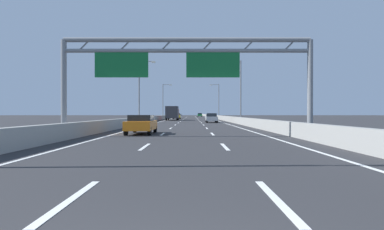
# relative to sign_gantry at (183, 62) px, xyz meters

# --- Properties ---
(ground_plane) EXTENTS (260.00, 260.00, 0.00)m
(ground_plane) POSITION_rel_sign_gantry_xyz_m (0.29, 81.29, -4.81)
(ground_plane) COLOR #2D2D30
(lane_dash_left_0) EXTENTS (0.16, 3.00, 0.01)m
(lane_dash_left_0) POSITION_rel_sign_gantry_xyz_m (-1.51, -15.21, -4.80)
(lane_dash_left_0) COLOR white
(lane_dash_left_0) RESTS_ON ground_plane
(lane_dash_left_1) EXTENTS (0.16, 3.00, 0.01)m
(lane_dash_left_1) POSITION_rel_sign_gantry_xyz_m (-1.51, -6.21, -4.80)
(lane_dash_left_1) COLOR white
(lane_dash_left_1) RESTS_ON ground_plane
(lane_dash_left_2) EXTENTS (0.16, 3.00, 0.01)m
(lane_dash_left_2) POSITION_rel_sign_gantry_xyz_m (-1.51, 2.79, -4.80)
(lane_dash_left_2) COLOR white
(lane_dash_left_2) RESTS_ON ground_plane
(lane_dash_left_3) EXTENTS (0.16, 3.00, 0.01)m
(lane_dash_left_3) POSITION_rel_sign_gantry_xyz_m (-1.51, 11.79, -4.80)
(lane_dash_left_3) COLOR white
(lane_dash_left_3) RESTS_ON ground_plane
(lane_dash_left_4) EXTENTS (0.16, 3.00, 0.01)m
(lane_dash_left_4) POSITION_rel_sign_gantry_xyz_m (-1.51, 20.79, -4.80)
(lane_dash_left_4) COLOR white
(lane_dash_left_4) RESTS_ON ground_plane
(lane_dash_left_5) EXTENTS (0.16, 3.00, 0.01)m
(lane_dash_left_5) POSITION_rel_sign_gantry_xyz_m (-1.51, 29.79, -4.80)
(lane_dash_left_5) COLOR white
(lane_dash_left_5) RESTS_ON ground_plane
(lane_dash_left_6) EXTENTS (0.16, 3.00, 0.01)m
(lane_dash_left_6) POSITION_rel_sign_gantry_xyz_m (-1.51, 38.79, -4.80)
(lane_dash_left_6) COLOR white
(lane_dash_left_6) RESTS_ON ground_plane
(lane_dash_left_7) EXTENTS (0.16, 3.00, 0.01)m
(lane_dash_left_7) POSITION_rel_sign_gantry_xyz_m (-1.51, 47.79, -4.80)
(lane_dash_left_7) COLOR white
(lane_dash_left_7) RESTS_ON ground_plane
(lane_dash_left_8) EXTENTS (0.16, 3.00, 0.01)m
(lane_dash_left_8) POSITION_rel_sign_gantry_xyz_m (-1.51, 56.79, -4.80)
(lane_dash_left_8) COLOR white
(lane_dash_left_8) RESTS_ON ground_plane
(lane_dash_left_9) EXTENTS (0.16, 3.00, 0.01)m
(lane_dash_left_9) POSITION_rel_sign_gantry_xyz_m (-1.51, 65.79, -4.80)
(lane_dash_left_9) COLOR white
(lane_dash_left_9) RESTS_ON ground_plane
(lane_dash_left_10) EXTENTS (0.16, 3.00, 0.01)m
(lane_dash_left_10) POSITION_rel_sign_gantry_xyz_m (-1.51, 74.79, -4.80)
(lane_dash_left_10) COLOR white
(lane_dash_left_10) RESTS_ON ground_plane
(lane_dash_left_11) EXTENTS (0.16, 3.00, 0.01)m
(lane_dash_left_11) POSITION_rel_sign_gantry_xyz_m (-1.51, 83.79, -4.80)
(lane_dash_left_11) COLOR white
(lane_dash_left_11) RESTS_ON ground_plane
(lane_dash_left_12) EXTENTS (0.16, 3.00, 0.01)m
(lane_dash_left_12) POSITION_rel_sign_gantry_xyz_m (-1.51, 92.79, -4.80)
(lane_dash_left_12) COLOR white
(lane_dash_left_12) RESTS_ON ground_plane
(lane_dash_left_13) EXTENTS (0.16, 3.00, 0.01)m
(lane_dash_left_13) POSITION_rel_sign_gantry_xyz_m (-1.51, 101.79, -4.80)
(lane_dash_left_13) COLOR white
(lane_dash_left_13) RESTS_ON ground_plane
(lane_dash_left_14) EXTENTS (0.16, 3.00, 0.01)m
(lane_dash_left_14) POSITION_rel_sign_gantry_xyz_m (-1.51, 110.79, -4.80)
(lane_dash_left_14) COLOR white
(lane_dash_left_14) RESTS_ON ground_plane
(lane_dash_left_15) EXTENTS (0.16, 3.00, 0.01)m
(lane_dash_left_15) POSITION_rel_sign_gantry_xyz_m (-1.51, 119.79, -4.80)
(lane_dash_left_15) COLOR white
(lane_dash_left_15) RESTS_ON ground_plane
(lane_dash_left_16) EXTENTS (0.16, 3.00, 0.01)m
(lane_dash_left_16) POSITION_rel_sign_gantry_xyz_m (-1.51, 128.79, -4.80)
(lane_dash_left_16) COLOR white
(lane_dash_left_16) RESTS_ON ground_plane
(lane_dash_left_17) EXTENTS (0.16, 3.00, 0.01)m
(lane_dash_left_17) POSITION_rel_sign_gantry_xyz_m (-1.51, 137.79, -4.80)
(lane_dash_left_17) COLOR white
(lane_dash_left_17) RESTS_ON ground_plane
(lane_dash_right_0) EXTENTS (0.16, 3.00, 0.01)m
(lane_dash_right_0) POSITION_rel_sign_gantry_xyz_m (2.09, -15.21, -4.80)
(lane_dash_right_0) COLOR white
(lane_dash_right_0) RESTS_ON ground_plane
(lane_dash_right_1) EXTENTS (0.16, 3.00, 0.01)m
(lane_dash_right_1) POSITION_rel_sign_gantry_xyz_m (2.09, -6.21, -4.80)
(lane_dash_right_1) COLOR white
(lane_dash_right_1) RESTS_ON ground_plane
(lane_dash_right_2) EXTENTS (0.16, 3.00, 0.01)m
(lane_dash_right_2) POSITION_rel_sign_gantry_xyz_m (2.09, 2.79, -4.80)
(lane_dash_right_2) COLOR white
(lane_dash_right_2) RESTS_ON ground_plane
(lane_dash_right_3) EXTENTS (0.16, 3.00, 0.01)m
(lane_dash_right_3) POSITION_rel_sign_gantry_xyz_m (2.09, 11.79, -4.80)
(lane_dash_right_3) COLOR white
(lane_dash_right_3) RESTS_ON ground_plane
(lane_dash_right_4) EXTENTS (0.16, 3.00, 0.01)m
(lane_dash_right_4) POSITION_rel_sign_gantry_xyz_m (2.09, 20.79, -4.80)
(lane_dash_right_4) COLOR white
(lane_dash_right_4) RESTS_ON ground_plane
(lane_dash_right_5) EXTENTS (0.16, 3.00, 0.01)m
(lane_dash_right_5) POSITION_rel_sign_gantry_xyz_m (2.09, 29.79, -4.80)
(lane_dash_right_5) COLOR white
(lane_dash_right_5) RESTS_ON ground_plane
(lane_dash_right_6) EXTENTS (0.16, 3.00, 0.01)m
(lane_dash_right_6) POSITION_rel_sign_gantry_xyz_m (2.09, 38.79, -4.80)
(lane_dash_right_6) COLOR white
(lane_dash_right_6) RESTS_ON ground_plane
(lane_dash_right_7) EXTENTS (0.16, 3.00, 0.01)m
(lane_dash_right_7) POSITION_rel_sign_gantry_xyz_m (2.09, 47.79, -4.80)
(lane_dash_right_7) COLOR white
(lane_dash_right_7) RESTS_ON ground_plane
(lane_dash_right_8) EXTENTS (0.16, 3.00, 0.01)m
(lane_dash_right_8) POSITION_rel_sign_gantry_xyz_m (2.09, 56.79, -4.80)
(lane_dash_right_8) COLOR white
(lane_dash_right_8) RESTS_ON ground_plane
(lane_dash_right_9) EXTENTS (0.16, 3.00, 0.01)m
(lane_dash_right_9) POSITION_rel_sign_gantry_xyz_m (2.09, 65.79, -4.80)
(lane_dash_right_9) COLOR white
(lane_dash_right_9) RESTS_ON ground_plane
(lane_dash_right_10) EXTENTS (0.16, 3.00, 0.01)m
(lane_dash_right_10) POSITION_rel_sign_gantry_xyz_m (2.09, 74.79, -4.80)
(lane_dash_right_10) COLOR white
(lane_dash_right_10) RESTS_ON ground_plane
(lane_dash_right_11) EXTENTS (0.16, 3.00, 0.01)m
(lane_dash_right_11) POSITION_rel_sign_gantry_xyz_m (2.09, 83.79, -4.80)
(lane_dash_right_11) COLOR white
(lane_dash_right_11) RESTS_ON ground_plane
(lane_dash_right_12) EXTENTS (0.16, 3.00, 0.01)m
(lane_dash_right_12) POSITION_rel_sign_gantry_xyz_m (2.09, 92.79, -4.80)
(lane_dash_right_12) COLOR white
(lane_dash_right_12) RESTS_ON ground_plane
(lane_dash_right_13) EXTENTS (0.16, 3.00, 0.01)m
(lane_dash_right_13) POSITION_rel_sign_gantry_xyz_m (2.09, 101.79, -4.80)
(lane_dash_right_13) COLOR white
(lane_dash_right_13) RESTS_ON ground_plane
(lane_dash_right_14) EXTENTS (0.16, 3.00, 0.01)m
(lane_dash_right_14) POSITION_rel_sign_gantry_xyz_m (2.09, 110.79, -4.80)
(lane_dash_right_14) COLOR white
(lane_dash_right_14) RESTS_ON ground_plane
(lane_dash_right_15) EXTENTS (0.16, 3.00, 0.01)m
(lane_dash_right_15) POSITION_rel_sign_gantry_xyz_m (2.09, 119.79, -4.80)
(lane_dash_right_15) COLOR white
(lane_dash_right_15) RESTS_ON ground_plane
(lane_dash_right_16) EXTENTS (0.16, 3.00, 0.01)m
(lane_dash_right_16) POSITION_rel_sign_gantry_xyz_m (2.09, 128.79, -4.80)
(lane_dash_right_16) COLOR white
(lane_dash_right_16) RESTS_ON ground_plane
(lane_dash_right_17) EXTENTS (0.16, 3.00, 0.01)m
(lane_dash_right_17) POSITION_rel_sign_gantry_xyz_m (2.09, 137.79, -4.80)
(lane_dash_right_17) COLOR white
(lane_dash_right_17) RESTS_ON ground_plane
(edge_line_left) EXTENTS (0.16, 176.00, 0.01)m
(edge_line_left) POSITION_rel_sign_gantry_xyz_m (-4.96, 69.29, -4.80)
(edge_line_left) COLOR white
(edge_line_left) RESTS_ON ground_plane
(edge_line_right) EXTENTS (0.16, 176.00, 0.01)m
(edge_line_right) POSITION_rel_sign_gantry_xyz_m (5.54, 69.29, -4.80)
(edge_line_right) COLOR white
(edge_line_right) RESTS_ON ground_plane
(barrier_left) EXTENTS (0.45, 220.00, 0.95)m
(barrier_left) POSITION_rel_sign_gantry_xyz_m (-6.61, 91.29, -4.33)
(barrier_left) COLOR #9E9E99
(barrier_left) RESTS_ON ground_plane
(barrier_right) EXTENTS (0.45, 220.00, 0.95)m
(barrier_right) POSITION_rel_sign_gantry_xyz_m (7.19, 91.29, -4.33)
(barrier_right) COLOR #9E9E99
(barrier_right) RESTS_ON ground_plane
(sign_gantry) EXTENTS (16.09, 0.36, 6.36)m
(sign_gantry) POSITION_rel_sign_gantry_xyz_m (0.00, 0.00, 0.00)
(sign_gantry) COLOR gray
(sign_gantry) RESTS_ON ground_plane
(streetlamp_left_mid) EXTENTS (2.58, 0.28, 9.50)m
(streetlamp_left_mid) POSITION_rel_sign_gantry_xyz_m (-7.17, 28.75, 0.59)
(streetlamp_left_mid) COLOR slate
(streetlamp_left_mid) RESTS_ON ground_plane
(streetlamp_right_mid) EXTENTS (2.58, 0.28, 9.50)m
(streetlamp_right_mid) POSITION_rel_sign_gantry_xyz_m (7.76, 28.75, 0.59)
(streetlamp_right_mid) COLOR slate
(streetlamp_right_mid) RESTS_ON ground_plane
(streetlamp_left_far) EXTENTS (2.58, 0.28, 9.50)m
(streetlamp_left_far) POSITION_rel_sign_gantry_xyz_m (-7.17, 69.41, 0.59)
(streetlamp_left_far) COLOR slate
(streetlamp_left_far) RESTS_ON ground_plane
(streetlamp_right_far) EXTENTS (2.58, 0.28, 9.50)m
(streetlamp_right_far) POSITION_rel_sign_gantry_xyz_m (7.76, 69.41, 0.59)
(streetlamp_right_far) COLOR slate
(streetlamp_right_far) RESTS_ON ground_plane
(orange_car) EXTENTS (1.81, 4.60, 1.39)m
(orange_car) POSITION_rel_sign_gantry_xyz_m (-3.06, 2.90, -4.08)
(orange_car) COLOR orange
(orange_car) RESTS_ON ground_plane
(green_car) EXTENTS (1.86, 4.67, 1.50)m
(green_car) POSITION_rel_sign_gantry_xyz_m (3.84, 114.74, -4.03)
(green_car) COLOR #1E7A38
(green_car) RESTS_ON ground_plane
(yellow_car) EXTENTS (1.89, 4.16, 1.50)m
(yellow_car) POSITION_rel_sign_gantry_xyz_m (-3.37, 64.84, -4.05)
(yellow_car) COLOR yellow
(yellow_car) RESTS_ON ground_plane
(silver_car) EXTENTS (1.77, 4.56, 1.49)m
(silver_car) POSITION_rel_sign_gantry_xyz_m (3.70, 31.22, -4.04)
(silver_car) COLOR #A8ADB2
(silver_car) RESTS_ON ground_plane
(box_truck) EXTENTS (2.46, 8.14, 2.93)m
(box_truck) POSITION_rel_sign_gantry_xyz_m (-3.55, 48.68, -3.19)
(box_truck) COLOR #B21E19
(box_truck) RESTS_ON ground_plane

